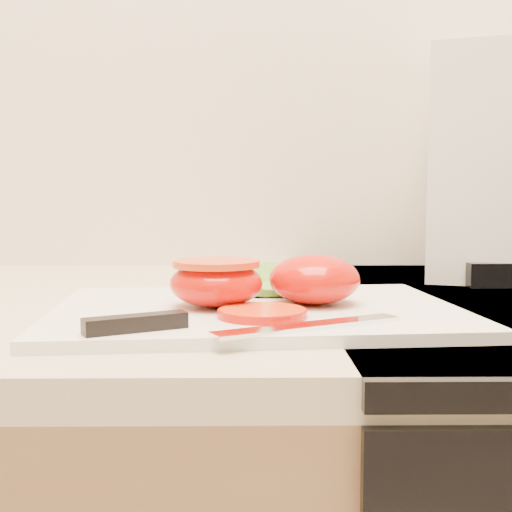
{
  "coord_description": "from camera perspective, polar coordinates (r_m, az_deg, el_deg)",
  "views": [
    {
      "loc": [
        0.1,
        0.97,
        1.04
      ],
      "look_at": [
        0.11,
        1.56,
        0.99
      ],
      "focal_mm": 45.0,
      "sensor_mm": 36.0,
      "label": 1
    }
  ],
  "objects": [
    {
      "name": "cutting_board",
      "position": [
        0.59,
        0.01,
        -4.94
      ],
      "size": [
        0.38,
        0.29,
        0.01
      ],
      "primitive_type": "cube",
      "rotation": [
        0.0,
        0.0,
        0.08
      ],
      "color": "silver",
      "rests_on": "counter"
    },
    {
      "name": "tomato_slice_0",
      "position": [
        0.53,
        0.57,
        -5.08
      ],
      "size": [
        0.07,
        0.07,
        0.01
      ],
      "primitive_type": "cylinder",
      "color": "#F35521",
      "rests_on": "cutting_board"
    },
    {
      "name": "tomato_half_cut",
      "position": [
        0.58,
        -3.55,
        -2.26
      ],
      "size": [
        0.08,
        0.08,
        0.04
      ],
      "color": "red",
      "rests_on": "cutting_board"
    },
    {
      "name": "tomato_half_dome",
      "position": [
        0.6,
        5.2,
        -2.06
      ],
      "size": [
        0.08,
        0.08,
        0.05
      ],
      "primitive_type": "ellipsoid",
      "color": "red",
      "rests_on": "cutting_board"
    },
    {
      "name": "lettuce_leaf_0",
      "position": [
        0.67,
        1.95,
        -2.16
      ],
      "size": [
        0.14,
        0.12,
        0.03
      ],
      "primitive_type": "ellipsoid",
      "rotation": [
        0.0,
        0.0,
        0.33
      ],
      "color": "#68A92C",
      "rests_on": "cutting_board"
    },
    {
      "name": "knife",
      "position": [
        0.48,
        -4.55,
        -6.06
      ],
      "size": [
        0.24,
        0.09,
        0.01
      ],
      "rotation": [
        0.0,
        0.0,
        0.48
      ],
      "color": "silver",
      "rests_on": "cutting_board"
    },
    {
      "name": "appliance",
      "position": [
        0.95,
        21.47,
        7.32
      ],
      "size": [
        0.27,
        0.3,
        0.3
      ],
      "primitive_type": "cube",
      "rotation": [
        0.0,
        0.0,
        -0.33
      ],
      "color": "silver",
      "rests_on": "counter"
    }
  ]
}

